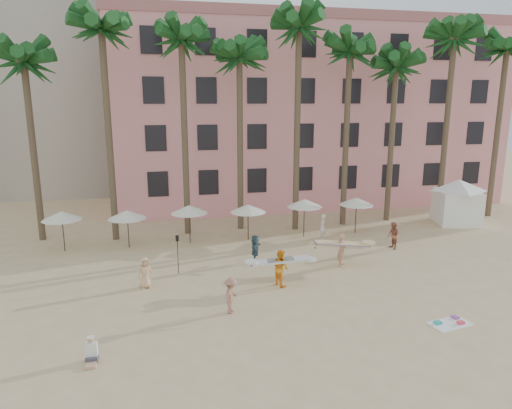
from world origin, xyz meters
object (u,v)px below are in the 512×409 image
Objects in this scene: pink_hotel at (302,116)px; carrier_white at (281,266)px; cabana at (458,198)px; carrier_yellow at (342,248)px.

pink_hotel is 11.31× the size of carrier_white.
cabana is 14.31m from carrier_yellow.
pink_hotel is 16.47m from cabana.
cabana is 1.69× the size of carrier_yellow.
pink_hotel is 10.82× the size of carrier_yellow.
cabana is 1.77× the size of carrier_white.
pink_hotel is 21.12m from carrier_yellow.
carrier_yellow is at bearing -150.53° from cabana.
pink_hotel is at bearing 70.06° from carrier_white.
pink_hotel is 6.40× the size of cabana.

